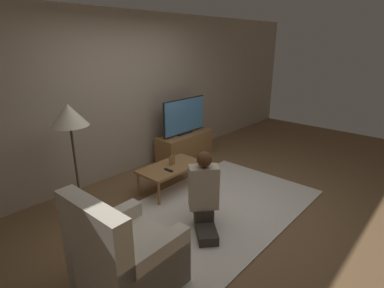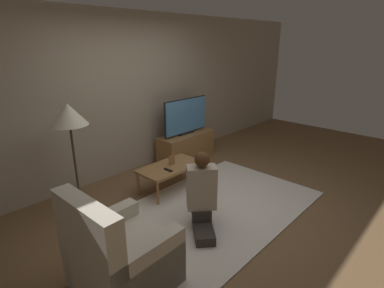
{
  "view_description": "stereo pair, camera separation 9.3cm",
  "coord_description": "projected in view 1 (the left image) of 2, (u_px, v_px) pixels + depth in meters",
  "views": [
    {
      "loc": [
        -2.83,
        -2.12,
        2.14
      ],
      "look_at": [
        0.32,
        0.72,
        0.67
      ],
      "focal_mm": 28.0,
      "sensor_mm": 36.0,
      "label": 1
    },
    {
      "loc": [
        -2.77,
        -2.19,
        2.14
      ],
      "look_at": [
        0.32,
        0.72,
        0.67
      ],
      "focal_mm": 28.0,
      "sensor_mm": 36.0,
      "label": 2
    }
  ],
  "objects": [
    {
      "name": "floor_lamp",
      "position": [
        70.0,
        120.0,
        3.56
      ],
      "size": [
        0.45,
        0.45,
        1.44
      ],
      "color": "#4C4233",
      "rests_on": "ground_plane"
    },
    {
      "name": "remote",
      "position": [
        169.0,
        170.0,
        4.26
      ],
      "size": [
        0.04,
        0.15,
        0.02
      ],
      "color": "black",
      "rests_on": "coffee_table"
    },
    {
      "name": "armchair",
      "position": [
        125.0,
        259.0,
        2.64
      ],
      "size": [
        0.8,
        0.82,
        0.99
      ],
      "rotation": [
        0.0,
        0.0,
        1.6
      ],
      "color": "beige",
      "rests_on": "ground_plane"
    },
    {
      "name": "wall_back",
      "position": [
        123.0,
        96.0,
        4.83
      ],
      "size": [
        10.0,
        0.06,
        2.6
      ],
      "color": "tan",
      "rests_on": "ground_plane"
    },
    {
      "name": "tv_stand",
      "position": [
        185.0,
        146.0,
        5.68
      ],
      "size": [
        1.15,
        0.43,
        0.49
      ],
      "color": "olive",
      "rests_on": "ground_plane"
    },
    {
      "name": "tv",
      "position": [
        185.0,
        116.0,
        5.5
      ],
      "size": [
        1.04,
        0.08,
        0.66
      ],
      "color": "black",
      "rests_on": "tv_stand"
    },
    {
      "name": "picture_frame",
      "position": [
        172.0,
        160.0,
        4.44
      ],
      "size": [
        0.11,
        0.01,
        0.15
      ],
      "color": "olive",
      "rests_on": "coffee_table"
    },
    {
      "name": "rug",
      "position": [
        216.0,
        208.0,
        4.03
      ],
      "size": [
        2.87,
        1.82,
        0.02
      ],
      "color": "silver",
      "rests_on": "ground_plane"
    },
    {
      "name": "ground_plane",
      "position": [
        216.0,
        208.0,
        4.03
      ],
      "size": [
        10.0,
        10.0,
        0.0
      ],
      "primitive_type": "plane",
      "color": "brown"
    },
    {
      "name": "person_kneeling",
      "position": [
        204.0,
        192.0,
        3.48
      ],
      "size": [
        0.73,
        0.79,
        0.96
      ],
      "rotation": [
        0.0,
        0.0,
        2.42
      ],
      "color": "#332D28",
      "rests_on": "rug"
    },
    {
      "name": "coffee_table",
      "position": [
        171.0,
        168.0,
        4.44
      ],
      "size": [
        0.96,
        0.52,
        0.39
      ],
      "color": "olive",
      "rests_on": "ground_plane"
    }
  ]
}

